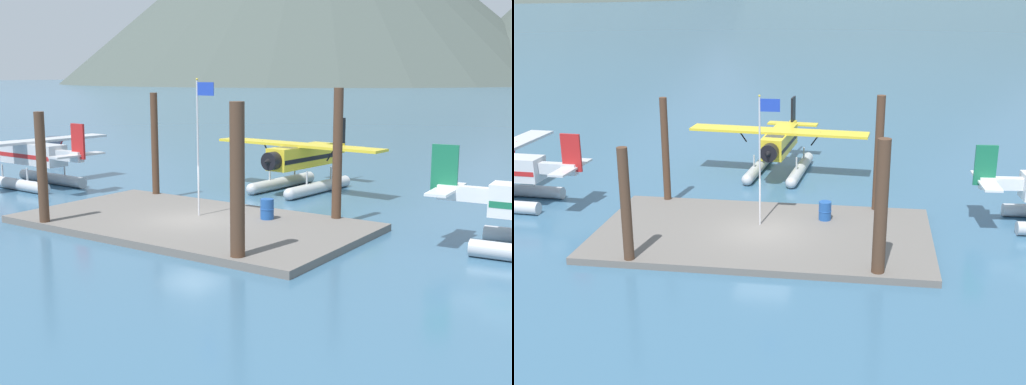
{
  "view_description": "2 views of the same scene",
  "coord_description": "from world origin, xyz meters",
  "views": [
    {
      "loc": [
        17.87,
        -21.34,
        6.46
      ],
      "look_at": [
        1.52,
        2.72,
        1.23
      ],
      "focal_mm": 46.42,
      "sensor_mm": 36.0,
      "label": 1
    },
    {
      "loc": [
        4.39,
        -27.55,
        11.17
      ],
      "look_at": [
        -0.1,
        2.81,
        1.23
      ],
      "focal_mm": 47.02,
      "sensor_mm": 36.0,
      "label": 2
    }
  ],
  "objects": [
    {
      "name": "seaplane_yellow_bow_centre",
      "position": [
        -0.65,
        10.31,
        1.58
      ],
      "size": [
        10.48,
        7.97,
        3.84
      ],
      "color": "#B7BABF",
      "rests_on": "ground"
    },
    {
      "name": "piling_near_right",
      "position": [
        5.04,
        -3.58,
        2.78
      ],
      "size": [
        0.51,
        0.51,
        5.57
      ],
      "primitive_type": "cylinder",
      "color": "#4C3323",
      "rests_on": "ground"
    },
    {
      "name": "flagpole",
      "position": [
        -0.15,
        0.87,
        4.03
      ],
      "size": [
        0.95,
        0.1,
        5.98
      ],
      "color": "silver",
      "rests_on": "dock_platform"
    },
    {
      "name": "ground_plane",
      "position": [
        0.0,
        0.0,
        0.0
      ],
      "size": [
        1200.0,
        1200.0,
        0.0
      ],
      "primitive_type": "plane",
      "color": "#38607F"
    },
    {
      "name": "piling_far_left",
      "position": [
        -5.54,
        3.82,
        2.76
      ],
      "size": [
        0.37,
        0.37,
        5.52
      ],
      "primitive_type": "cylinder",
      "color": "#4C3323",
      "rests_on": "ground"
    },
    {
      "name": "dock_platform",
      "position": [
        0.0,
        0.0,
        0.15
      ],
      "size": [
        14.85,
        8.18,
        0.3
      ],
      "primitive_type": "cube",
      "color": "#66605B",
      "rests_on": "ground"
    },
    {
      "name": "piling_near_left",
      "position": [
        -4.86,
        -3.8,
        2.47
      ],
      "size": [
        0.42,
        0.42,
        4.93
      ],
      "primitive_type": "cylinder",
      "color": "#4C3323",
      "rests_on": "ground"
    },
    {
      "name": "fuel_drum",
      "position": [
        2.62,
        1.95,
        0.74
      ],
      "size": [
        0.62,
        0.62,
        0.88
      ],
      "color": "#1E4C99",
      "rests_on": "dock_platform"
    },
    {
      "name": "piling_far_right",
      "position": [
        4.99,
        3.8,
        2.95
      ],
      "size": [
        0.41,
        0.41,
        5.89
      ],
      "primitive_type": "cylinder",
      "color": "#4C3323",
      "rests_on": "ground"
    }
  ]
}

